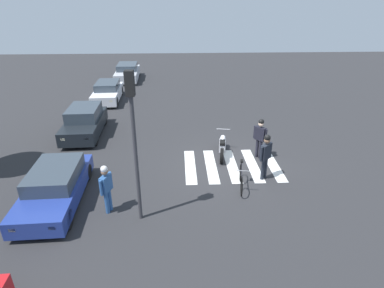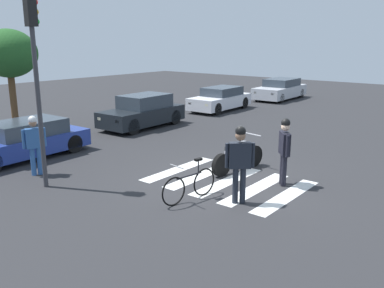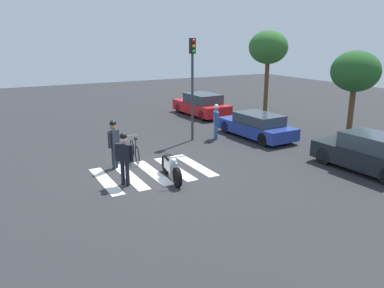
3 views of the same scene
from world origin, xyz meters
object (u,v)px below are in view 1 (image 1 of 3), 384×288
car_blue_hatchback (55,186)px  car_white_van (108,92)px  officer_by_motorcycle (260,135)px  car_black_suv (85,122)px  police_motorcycle (222,146)px  traffic_light_pole (133,127)px  pedestrian_bystander (106,186)px  leaning_bicycle (241,178)px  officer_on_foot (266,153)px  car_silver_sedan (127,72)px

car_blue_hatchback → car_white_van: car_white_van is taller
officer_by_motorcycle → car_black_suv: bearing=70.2°
officer_by_motorcycle → car_white_van: officer_by_motorcycle is taller
police_motorcycle → car_black_suv: size_ratio=0.51×
traffic_light_pole → pedestrian_bystander: bearing=70.3°
leaning_bicycle → officer_on_foot: 1.41m
pedestrian_bystander → car_black_suv: 7.23m
car_white_van → car_black_suv: bearing=179.7°
pedestrian_bystander → car_white_van: pedestrian_bystander is taller
police_motorcycle → car_blue_hatchback: bearing=117.3°
officer_by_motorcycle → car_blue_hatchback: (-3.01, 7.95, -0.48)m
car_blue_hatchback → car_black_suv: (6.07, 0.54, 0.09)m
officer_on_foot → traffic_light_pole: traffic_light_pole is taller
car_black_suv → car_white_van: car_black_suv is taller
officer_on_foot → traffic_light_pole: (-2.28, 4.66, 2.09)m
officer_on_foot → leaning_bicycle: bearing=121.1°
officer_by_motorcycle → car_black_suv: 9.03m
car_blue_hatchback → leaning_bicycle: bearing=-85.3°
officer_on_foot → pedestrian_bystander: officer_on_foot is taller
officer_by_motorcycle → traffic_light_pole: traffic_light_pole is taller
officer_on_foot → pedestrian_bystander: (-1.88, 5.77, -0.11)m
car_black_suv → leaning_bicycle: bearing=-127.4°
pedestrian_bystander → traffic_light_pole: 2.50m
officer_by_motorcycle → pedestrian_bystander: officer_by_motorcycle is taller
leaning_bicycle → car_black_suv: (5.52, 7.23, 0.30)m
car_blue_hatchback → car_black_suv: size_ratio=1.07×
car_black_suv → car_silver_sedan: 12.14m
car_black_suv → traffic_light_pole: (-7.18, -3.61, 2.52)m
car_black_suv → officer_by_motorcycle: bearing=-109.8°
police_motorcycle → officer_by_motorcycle: 1.74m
officer_on_foot → car_white_van: officer_on_foot is taller
car_silver_sedan → car_black_suv: bearing=177.4°
officer_on_foot → car_white_van: bearing=37.1°
police_motorcycle → car_white_van: bearing=37.9°
police_motorcycle → car_silver_sedan: car_silver_sedan is taller
leaning_bicycle → car_black_suv: bearing=52.6°
officer_on_foot → officer_by_motorcycle: size_ratio=1.03×
officer_by_motorcycle → traffic_light_pole: (-4.12, 4.89, 2.14)m
leaning_bicycle → car_white_van: (11.52, 7.20, 0.23)m
police_motorcycle → car_blue_hatchback: car_blue_hatchback is taller
police_motorcycle → car_silver_sedan: 16.21m
traffic_light_pole → car_white_van: bearing=15.2°
police_motorcycle → car_silver_sedan: (14.92, 6.33, 0.18)m
pedestrian_bystander → car_blue_hatchback: bearing=69.9°
car_blue_hatchback → car_white_van: 12.08m
officer_by_motorcycle → traffic_light_pole: size_ratio=0.38×
car_blue_hatchback → car_silver_sedan: car_silver_sedan is taller
officer_on_foot → traffic_light_pole: bearing=116.1°
police_motorcycle → car_white_van: size_ratio=0.50×
leaning_bicycle → traffic_light_pole: size_ratio=0.35×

